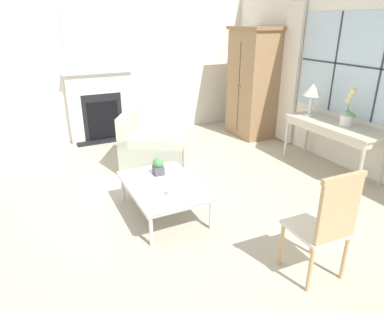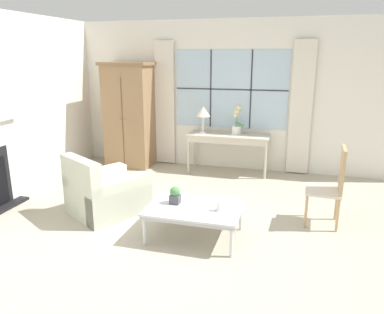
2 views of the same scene
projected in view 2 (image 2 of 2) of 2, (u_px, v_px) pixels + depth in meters
ground_plane at (185, 234)px, 4.65m from camera, size 14.00×14.00×0.00m
wall_back_windowed at (231, 97)px, 7.09m from camera, size 7.20×0.14×2.80m
wall_left at (4, 107)px, 5.63m from camera, size 0.06×7.20×2.80m
armoire at (129, 115)px, 7.33m from camera, size 0.95×0.69×2.03m
console_table at (229, 139)px, 6.96m from camera, size 1.51×0.53×0.73m
table_lamp at (203, 113)px, 6.95m from camera, size 0.27×0.27×0.50m
potted_orchid at (237, 123)px, 6.92m from camera, size 0.22×0.17×0.55m
armchair_upholstered at (106, 194)px, 5.23m from camera, size 1.19×1.22×0.86m
side_chair_wooden at (333, 183)px, 4.77m from camera, size 0.46×0.46×1.05m
coffee_table at (195, 210)px, 4.49m from camera, size 1.12×0.79×0.40m
potted_plant_small at (175, 195)px, 4.56m from camera, size 0.13×0.13×0.22m
pillar_candle at (219, 207)px, 4.35m from camera, size 0.10×0.10×0.12m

